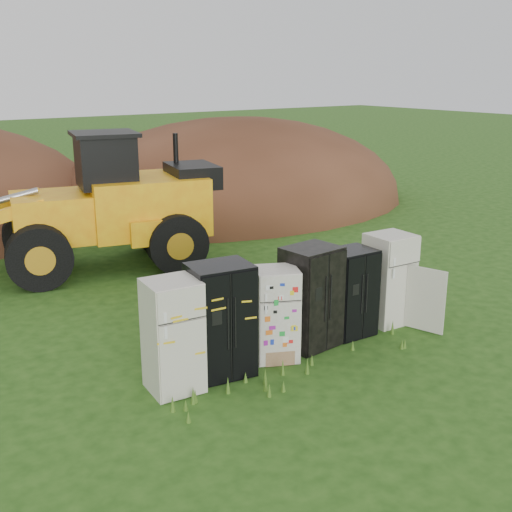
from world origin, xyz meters
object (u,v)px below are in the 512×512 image
(fridge_dark_mid, at_px, (311,297))
(wheel_loader, at_px, (73,204))
(fridge_leftmost, at_px, (173,336))
(fridge_sticker, at_px, (276,314))
(fridge_open_door, at_px, (389,279))
(fridge_black_side, at_px, (221,320))
(fridge_black_right, at_px, (350,292))

(fridge_dark_mid, relative_size, wheel_loader, 0.26)
(fridge_leftmost, distance_m, fridge_sticker, 2.01)
(fridge_dark_mid, distance_m, fridge_open_door, 1.99)
(fridge_black_side, height_order, fridge_open_door, fridge_black_side)
(fridge_black_side, height_order, wheel_loader, wheel_loader)
(fridge_sticker, bearing_deg, wheel_loader, 123.13)
(fridge_black_right, bearing_deg, fridge_sticker, -176.11)
(fridge_black_right, distance_m, wheel_loader, 7.56)
(fridge_black_side, distance_m, fridge_dark_mid, 1.95)
(fridge_dark_mid, relative_size, fridge_open_door, 1.03)
(fridge_dark_mid, distance_m, wheel_loader, 7.22)
(fridge_leftmost, distance_m, fridge_black_right, 3.81)
(fridge_leftmost, bearing_deg, fridge_black_right, 5.77)
(fridge_leftmost, xyz_separation_m, fridge_black_right, (3.81, 0.02, -0.07))
(fridge_leftmost, bearing_deg, fridge_open_door, 5.81)
(fridge_open_door, bearing_deg, fridge_black_side, -176.82)
(fridge_open_door, bearing_deg, fridge_sticker, -175.76)
(fridge_black_side, bearing_deg, wheel_loader, 97.40)
(fridge_sticker, relative_size, fridge_open_door, 0.90)
(wheel_loader, bearing_deg, fridge_sticker, -68.72)
(fridge_black_side, height_order, fridge_dark_mid, fridge_black_side)
(fridge_leftmost, relative_size, fridge_sticker, 1.10)
(fridge_open_door, bearing_deg, fridge_dark_mid, -177.54)
(fridge_dark_mid, bearing_deg, wheel_loader, 99.27)
(fridge_sticker, height_order, wheel_loader, wheel_loader)
(fridge_leftmost, height_order, fridge_sticker, fridge_leftmost)
(fridge_leftmost, height_order, fridge_black_right, fridge_leftmost)
(fridge_black_right, xyz_separation_m, fridge_open_door, (1.04, 0.01, 0.07))
(fridge_black_side, bearing_deg, fridge_open_door, 8.22)
(fridge_sticker, bearing_deg, fridge_black_side, -157.74)
(fridge_sticker, bearing_deg, fridge_open_door, 26.03)
(fridge_black_side, bearing_deg, fridge_dark_mid, 8.97)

